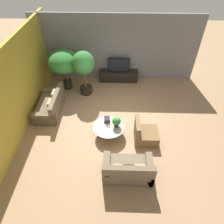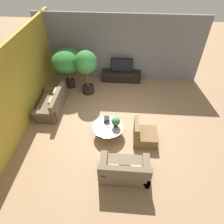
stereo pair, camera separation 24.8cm
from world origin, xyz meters
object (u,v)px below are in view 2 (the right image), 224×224
Objects in this scene: potted_palm_corner at (86,65)px; media_console at (121,76)px; coffee_table at (109,129)px; potted_palm_tall at (67,61)px; armchair_wicker at (144,135)px; potted_plant_tabletop at (116,122)px; couch_near_entry at (124,170)px; television at (122,65)px; couch_by_wall at (52,104)px.

media_console is at bearing 36.53° from potted_palm_corner.
coffee_table is 0.60× the size of potted_palm_tall.
coffee_table is 1.26× the size of armchair_wicker.
media_console is at bearing 89.12° from potted_plant_tabletop.
coffee_table is at bearing -94.87° from media_console.
potted_palm_tall is (-2.32, -0.68, 1.05)m from media_console.
couch_near_entry is 1.52m from armchair_wicker.
television reaches higher than coffee_table.
couch_by_wall is 4.08m from couch_near_entry.
television is 1.16× the size of armchair_wicker.
potted_plant_tabletop reaches higher than coffee_table.
potted_palm_corner reaches higher than coffee_table.
coffee_table is at bearing 63.81° from couch_by_wall.
couch_by_wall is 2.09m from potted_palm_corner.
potted_palm_tall is at bearing 125.53° from coffee_table.
armchair_wicker is 1.06m from potted_plant_tabletop.
media_console is 1.27× the size of couch_near_entry.
armchair_wicker is 2.27× the size of potted_plant_tabletop.
armchair_wicker is (3.61, -1.38, -0.01)m from couch_by_wall.
media_console is 0.94× the size of potted_palm_corner.
couch_by_wall is (-2.69, -2.34, -0.55)m from television.
media_console is 5.12m from couch_near_entry.
couch_near_entry is 5.24m from potted_palm_tall.
couch_near_entry is at bearing -86.59° from media_console.
television is 0.55× the size of potted_palm_tall.
couch_by_wall is 1.98m from potted_palm_tall.
couch_by_wall reaches higher than potted_plant_tabletop.
television reaches higher than potted_plant_tabletop.
media_console is 1.07× the size of couch_by_wall.
couch_near_entry is (0.30, -5.11, -0.55)m from television.
television is at bearing 89.12° from potted_plant_tabletop.
potted_palm_tall is at bearing 46.88° from armchair_wicker.
couch_near_entry is at bearing -66.80° from potted_palm_corner.
coffee_table is 0.63× the size of couch_by_wall.
potted_palm_corner is (-1.13, 2.45, 1.07)m from coffee_table.
armchair_wicker is at bearing 69.06° from couch_by_wall.
armchair_wicker is (0.92, -3.72, 0.01)m from media_console.
coffee_table is at bearing -94.88° from television.
potted_palm_corner is at bearing 114.80° from coffee_table.
armchair_wicker reaches higher than couch_near_entry.
potted_palm_tall is at bearing -163.58° from television.
television is 2.63× the size of potted_plant_tabletop.
couch_by_wall is 4.56× the size of potted_plant_tabletop.
couch_by_wall reaches higher than media_console.
armchair_wicker is at bearing -43.12° from potted_palm_tall.
coffee_table is 2.86× the size of potted_plant_tabletop.
media_console is 3.83m from armchair_wicker.
couch_near_entry reaches higher than potted_plant_tabletop.
potted_palm_tall is (0.37, 1.65, 1.02)m from couch_by_wall.
television is 5.15m from couch_near_entry.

